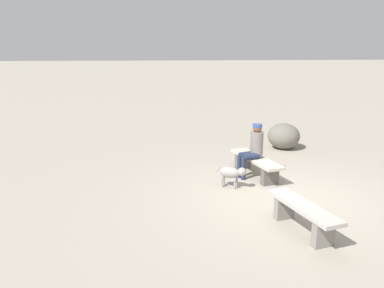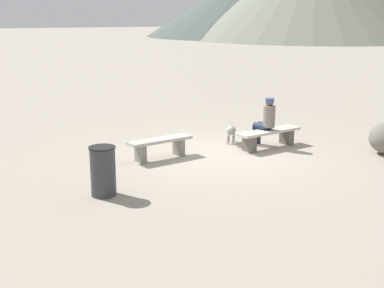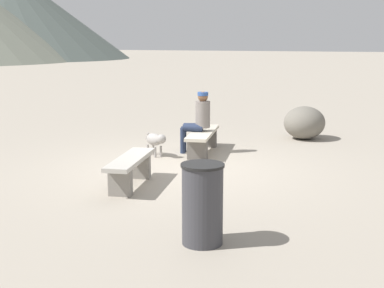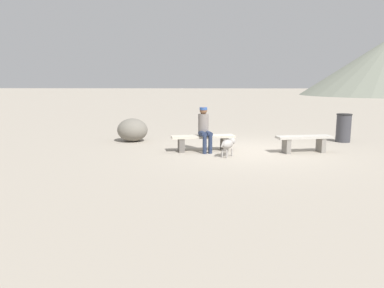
{
  "view_description": "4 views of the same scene",
  "coord_description": "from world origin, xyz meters",
  "px_view_note": "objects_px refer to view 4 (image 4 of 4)",
  "views": [
    {
      "loc": [
        -6.73,
        2.72,
        2.86
      ],
      "look_at": [
        1.19,
        1.68,
        0.86
      ],
      "focal_mm": 35.16,
      "sensor_mm": 36.0,
      "label": 1
    },
    {
      "loc": [
        -4.98,
        -10.53,
        3.26
      ],
      "look_at": [
        -0.79,
        -0.14,
        0.37
      ],
      "focal_mm": 47.94,
      "sensor_mm": 36.0,
      "label": 2
    },
    {
      "loc": [
        -8.36,
        -3.82,
        2.25
      ],
      "look_at": [
        0.25,
        -0.09,
        0.4
      ],
      "focal_mm": 49.3,
      "sensor_mm": 36.0,
      "label": 3
    },
    {
      "loc": [
        1.11,
        10.3,
        1.93
      ],
      "look_at": [
        1.57,
        2.14,
        0.54
      ],
      "focal_mm": 34.01,
      "sensor_mm": 36.0,
      "label": 4
    }
  ],
  "objects_px": {
    "bench_left": "(304,141)",
    "seated_person": "(204,127)",
    "bench_right": "(203,140)",
    "boulder": "(132,130)",
    "dog": "(228,144)",
    "trash_bin": "(344,128)"
  },
  "relations": [
    {
      "from": "dog",
      "to": "boulder",
      "type": "relative_size",
      "value": 0.61
    },
    {
      "from": "bench_left",
      "to": "boulder",
      "type": "bearing_deg",
      "value": -30.48
    },
    {
      "from": "seated_person",
      "to": "trash_bin",
      "type": "xyz_separation_m",
      "value": [
        -4.49,
        -1.94,
        -0.25
      ]
    },
    {
      "from": "bench_right",
      "to": "trash_bin",
      "type": "bearing_deg",
      "value": -170.56
    },
    {
      "from": "bench_left",
      "to": "dog",
      "type": "distance_m",
      "value": 2.22
    },
    {
      "from": "trash_bin",
      "to": "boulder",
      "type": "bearing_deg",
      "value": 2.29
    },
    {
      "from": "bench_right",
      "to": "dog",
      "type": "height_order",
      "value": "dog"
    },
    {
      "from": "seated_person",
      "to": "bench_right",
      "type": "bearing_deg",
      "value": -85.13
    },
    {
      "from": "bench_right",
      "to": "trash_bin",
      "type": "relative_size",
      "value": 2.0
    },
    {
      "from": "dog",
      "to": "trash_bin",
      "type": "height_order",
      "value": "trash_bin"
    },
    {
      "from": "boulder",
      "to": "bench_right",
      "type": "bearing_deg",
      "value": 146.27
    },
    {
      "from": "seated_person",
      "to": "bench_left",
      "type": "bearing_deg",
      "value": 162.08
    },
    {
      "from": "bench_left",
      "to": "boulder",
      "type": "distance_m",
      "value": 5.41
    },
    {
      "from": "bench_left",
      "to": "boulder",
      "type": "relative_size",
      "value": 1.61
    },
    {
      "from": "bench_left",
      "to": "bench_right",
      "type": "xyz_separation_m",
      "value": [
        2.8,
        -0.07,
        -0.02
      ]
    },
    {
      "from": "bench_right",
      "to": "dog",
      "type": "relative_size",
      "value": 3.04
    },
    {
      "from": "bench_left",
      "to": "seated_person",
      "type": "relative_size",
      "value": 1.28
    },
    {
      "from": "bench_right",
      "to": "trash_bin",
      "type": "height_order",
      "value": "trash_bin"
    },
    {
      "from": "bench_left",
      "to": "seated_person",
      "type": "distance_m",
      "value": 2.79
    },
    {
      "from": "bench_left",
      "to": "bench_right",
      "type": "height_order",
      "value": "bench_left"
    },
    {
      "from": "seated_person",
      "to": "boulder",
      "type": "xyz_separation_m",
      "value": [
        2.4,
        -1.67,
        -0.33
      ]
    },
    {
      "from": "seated_person",
      "to": "dog",
      "type": "distance_m",
      "value": 0.98
    }
  ]
}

